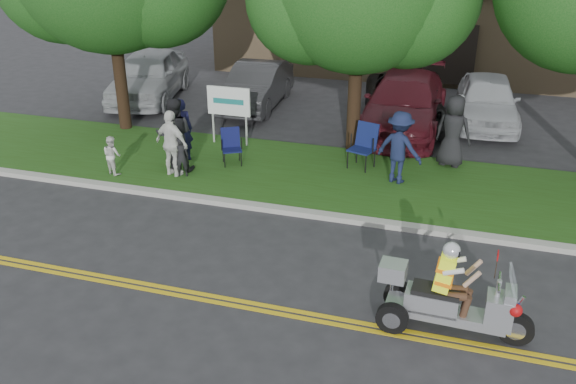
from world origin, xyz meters
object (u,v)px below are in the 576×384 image
(trike_scooter, at_px, (447,301))
(parked_car_left, at_px, (257,86))
(parked_car_right, at_px, (404,103))
(spectator_adult_left, at_px, (181,130))
(parked_car_far_left, at_px, (149,75))
(parked_car_mid, at_px, (404,101))
(lawn_chair_a, at_px, (364,143))
(lawn_chair_b, at_px, (231,144))
(spectator_adult_right, at_px, (172,143))
(spectator_adult_mid, at_px, (174,135))
(parked_car_far_right, at_px, (487,100))

(trike_scooter, height_order, parked_car_left, trike_scooter)
(trike_scooter, height_order, parked_car_right, parked_car_right)
(spectator_adult_left, relative_size, parked_car_far_left, 0.33)
(parked_car_far_left, xyz_separation_m, parked_car_left, (3.97, 0.22, -0.14))
(parked_car_mid, distance_m, parked_car_right, 0.60)
(trike_scooter, relative_size, lawn_chair_a, 2.13)
(parked_car_far_left, bearing_deg, lawn_chair_b, -57.60)
(lawn_chair_a, relative_size, parked_car_right, 0.20)
(spectator_adult_right, bearing_deg, parked_car_mid, -112.48)
(lawn_chair_a, xyz_separation_m, spectator_adult_left, (-4.68, -0.94, 0.19))
(spectator_adult_left, xyz_separation_m, spectator_adult_mid, (0.17, -0.71, 0.11))
(spectator_adult_mid, distance_m, parked_car_far_left, 7.18)
(spectator_adult_left, height_order, parked_car_far_left, spectator_adult_left)
(lawn_chair_a, xyz_separation_m, parked_car_left, (-4.55, 4.53, -0.01))
(parked_car_left, bearing_deg, lawn_chair_a, -48.43)
(trike_scooter, height_order, parked_car_far_left, parked_car_far_left)
(lawn_chair_b, relative_size, parked_car_mid, 0.18)
(trike_scooter, bearing_deg, lawn_chair_b, 139.09)
(lawn_chair_b, height_order, parked_car_left, parked_car_left)
(spectator_adult_mid, bearing_deg, parked_car_mid, -150.44)
(parked_car_right, bearing_deg, lawn_chair_b, -131.87)
(parked_car_left, bearing_deg, trike_scooter, -60.41)
(spectator_adult_right, bearing_deg, lawn_chair_b, -115.86)
(parked_car_far_left, height_order, parked_car_far_right, parked_car_far_left)
(trike_scooter, relative_size, parked_car_far_left, 0.48)
(trike_scooter, distance_m, spectator_adult_mid, 8.37)
(trike_scooter, distance_m, parked_car_left, 12.85)
(lawn_chair_b, distance_m, parked_car_far_left, 7.24)
(lawn_chair_a, relative_size, parked_car_mid, 0.22)
(spectator_adult_right, bearing_deg, parked_car_left, -72.88)
(parked_car_far_left, height_order, parked_car_mid, parked_car_far_left)
(lawn_chair_b, xyz_separation_m, parked_car_mid, (3.82, 4.95, 0.09))
(lawn_chair_b, height_order, parked_car_mid, parked_car_mid)
(parked_car_far_left, relative_size, parked_car_mid, 0.99)
(lawn_chair_b, distance_m, parked_car_left, 5.43)
(parked_car_mid, bearing_deg, spectator_adult_mid, -140.16)
(parked_car_left, xyz_separation_m, parked_car_far_right, (7.51, 0.38, 0.03))
(spectator_adult_left, bearing_deg, parked_car_far_right, -171.77)
(trike_scooter, relative_size, lawn_chair_b, 2.61)
(spectator_adult_mid, xyz_separation_m, parked_car_far_right, (7.48, 6.56, -0.28))
(parked_car_right, bearing_deg, parked_car_mid, 98.63)
(parked_car_mid, bearing_deg, parked_car_far_left, 169.55)
(lawn_chair_b, distance_m, spectator_adult_left, 1.37)
(parked_car_far_right, bearing_deg, spectator_adult_left, -146.26)
(trike_scooter, xyz_separation_m, parked_car_left, (-7.02, 10.76, 0.18))
(spectator_adult_left, bearing_deg, parked_car_far_left, -83.04)
(trike_scooter, relative_size, spectator_adult_mid, 1.29)
(trike_scooter, relative_size, spectator_adult_right, 1.46)
(lawn_chair_b, bearing_deg, parked_car_mid, 23.77)
(parked_car_mid, bearing_deg, parked_car_left, 166.40)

